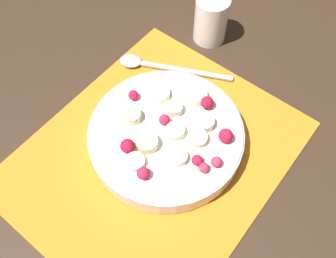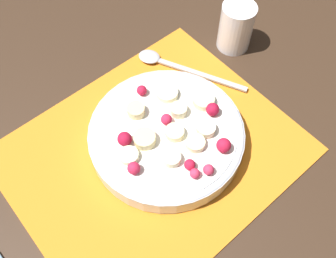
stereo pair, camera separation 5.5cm
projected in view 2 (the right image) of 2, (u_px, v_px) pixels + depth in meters
name	position (u px, v px, depth m)	size (l,w,h in m)	color
ground_plane	(153.00, 153.00, 0.58)	(3.00, 3.00, 0.00)	#382619
placemat	(153.00, 152.00, 0.58)	(0.42, 0.35, 0.01)	orange
fruit_bowl	(168.00, 136.00, 0.57)	(0.24, 0.24, 0.06)	silver
spoon	(169.00, 63.00, 0.66)	(0.11, 0.19, 0.01)	#B2B2B7
drinking_glass	(236.00, 27.00, 0.66)	(0.06, 0.06, 0.09)	white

